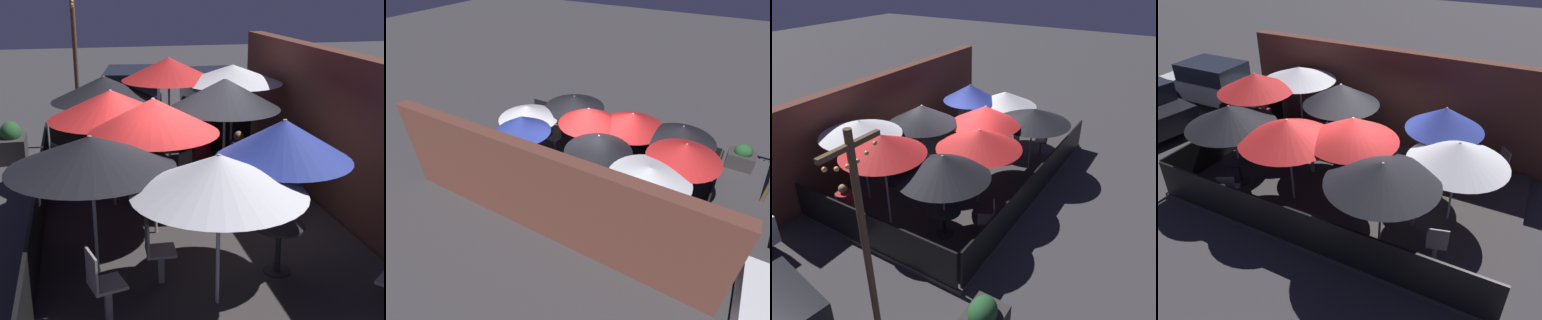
{
  "view_description": "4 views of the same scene",
  "coord_description": "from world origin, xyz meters",
  "views": [
    {
      "loc": [
        8.27,
        -1.78,
        3.99
      ],
      "look_at": [
        -0.23,
        0.09,
        1.17
      ],
      "focal_mm": 50.0,
      "sensor_mm": 36.0,
      "label": 1
    },
    {
      "loc": [
        -3.8,
        7.29,
        6.98
      ],
      "look_at": [
        0.06,
        0.48,
        1.04
      ],
      "focal_mm": 28.0,
      "sensor_mm": 36.0,
      "label": 2
    },
    {
      "loc": [
        -8.61,
        -5.43,
        6.03
      ],
      "look_at": [
        -0.63,
        -0.46,
        1.01
      ],
      "focal_mm": 35.0,
      "sensor_mm": 36.0,
      "label": 3
    },
    {
      "loc": [
        3.54,
        -7.09,
        5.85
      ],
      "look_at": [
        0.0,
        -0.26,
        1.03
      ],
      "focal_mm": 35.0,
      "sensor_mm": 36.0,
      "label": 4
    }
  ],
  "objects": [
    {
      "name": "patio_chair_0",
      "position": [
        2.6,
        -1.63,
        0.65
      ],
      "size": [
        0.49,
        0.49,
        0.96
      ],
      "rotation": [
        0.0,
        0.0,
        1.84
      ],
      "color": "gray",
      "rests_on": "patio_deck"
    },
    {
      "name": "dining_table_1",
      "position": [
        -2.72,
        -1.21,
        0.68
      ],
      "size": [
        0.81,
        0.81,
        0.71
      ],
      "color": "black",
      "rests_on": "patio_deck"
    },
    {
      "name": "building_wall",
      "position": [
        0.0,
        2.76,
        1.47
      ],
      "size": [
        9.76,
        0.36,
        2.94
      ],
      "color": "brown",
      "rests_on": "ground_plane"
    },
    {
      "name": "patron_1",
      "position": [
        -1.62,
        1.35,
        0.63
      ],
      "size": [
        0.44,
        0.44,
        1.13
      ],
      "rotation": [
        0.0,
        0.0,
        5.96
      ],
      "color": "#333338",
      "rests_on": "patio_deck"
    },
    {
      "name": "patio_umbrella_4",
      "position": [
        2.49,
        -0.18,
        1.87
      ],
      "size": [
        2.16,
        2.16,
        2.0
      ],
      "color": "#B2B2B7",
      "rests_on": "patio_deck"
    },
    {
      "name": "fence_front",
      "position": [
        0.0,
        -2.48,
        0.59
      ],
      "size": [
        7.96,
        0.05,
        0.95
      ],
      "color": "black",
      "rests_on": "patio_deck"
    },
    {
      "name": "patio_umbrella_0",
      "position": [
        1.91,
        0.87,
        2.08
      ],
      "size": [
        1.84,
        1.84,
        2.23
      ],
      "color": "#B2B2B7",
      "rests_on": "patio_deck"
    },
    {
      "name": "patio_chair_4",
      "position": [
        -2.21,
        -2.14,
        0.63
      ],
      "size": [
        0.54,
        0.54,
        0.93
      ],
      "rotation": [
        0.0,
        0.0,
        2.07
      ],
      "color": "gray",
      "rests_on": "patio_deck"
    },
    {
      "name": "patio_chair_2",
      "position": [
        3.23,
        1.95,
        0.61
      ],
      "size": [
        0.56,
        0.56,
        0.91
      ],
      "rotation": [
        0.0,
        0.0,
        -2.46
      ],
      "color": "gray",
      "rests_on": "patio_deck"
    },
    {
      "name": "patio_umbrella_6",
      "position": [
        -0.81,
        0.82,
        2.19
      ],
      "size": [
        2.01,
        2.01,
        2.34
      ],
      "color": "#B2B2B7",
      "rests_on": "patio_deck"
    },
    {
      "name": "patio_chair_1",
      "position": [
        -1.26,
        0.1,
        0.62
      ],
      "size": [
        0.56,
        0.56,
        0.92
      ],
      "rotation": [
        0.0,
        0.0,
        -2.41
      ],
      "color": "gray",
      "rests_on": "patio_deck"
    },
    {
      "name": "patio_umbrella_1",
      "position": [
        -2.72,
        -1.21,
        2.02
      ],
      "size": [
        2.18,
        2.18,
        2.16
      ],
      "color": "#B2B2B7",
      "rests_on": "patio_deck"
    },
    {
      "name": "patio_umbrella_8",
      "position": [
        -3.09,
        0.21,
        2.33
      ],
      "size": [
        2.04,
        2.04,
        2.45
      ],
      "color": "#B2B2B7",
      "rests_on": "patio_deck"
    },
    {
      "name": "patio_umbrella_7",
      "position": [
        0.27,
        -0.63,
        2.1
      ],
      "size": [
        2.06,
        2.06,
        2.26
      ],
      "color": "#B2B2B7",
      "rests_on": "patio_deck"
    },
    {
      "name": "patio_umbrella_3",
      "position": [
        -2.54,
        1.48,
        2.26
      ],
      "size": [
        2.13,
        2.13,
        2.33
      ],
      "color": "#B2B2B7",
      "rests_on": "patio_deck"
    },
    {
      "name": "patio_umbrella_2",
      "position": [
        -1.07,
        -1.19,
        2.03
      ],
      "size": [
        2.24,
        2.24,
        2.17
      ],
      "color": "#B2B2B7",
      "rests_on": "patio_deck"
    },
    {
      "name": "patio_deck",
      "position": [
        0.0,
        0.0,
        0.06
      ],
      "size": [
        8.16,
        5.05,
        0.12
      ],
      "color": "#383333",
      "rests_on": "ground_plane"
    },
    {
      "name": "patron_0",
      "position": [
        -3.67,
        1.1,
        0.62
      ],
      "size": [
        0.55,
        0.55,
        1.15
      ],
      "rotation": [
        0.0,
        0.0,
        3.53
      ],
      "color": "maroon",
      "rests_on": "patio_deck"
    },
    {
      "name": "ground_plane",
      "position": [
        0.0,
        0.0,
        0.0
      ],
      "size": [
        60.0,
        60.0,
        0.0
      ],
      "primitive_type": "plane",
      "color": "#383538"
    },
    {
      "name": "fence_side_left",
      "position": [
        -4.03,
        0.0,
        0.59
      ],
      "size": [
        0.05,
        4.85,
        0.95
      ],
      "color": "black",
      "rests_on": "patio_deck"
    },
    {
      "name": "planter_box",
      "position": [
        -4.68,
        -3.36,
        0.42
      ],
      "size": [
        0.94,
        0.66,
        0.97
      ],
      "color": "#332D2D",
      "rests_on": "ground_plane"
    },
    {
      "name": "patio_umbrella_5",
      "position": [
        1.41,
        -1.64,
        1.92
      ],
      "size": [
        2.28,
        2.28,
        2.02
      ],
      "color": "#B2B2B7",
      "rests_on": "patio_deck"
    },
    {
      "name": "patio_chair_3",
      "position": [
        1.84,
        -0.86,
        0.63
      ],
      "size": [
        0.42,
        0.42,
        0.94
      ],
      "rotation": [
        0.0,
        0.0,
        1.53
      ],
      "color": "gray",
      "rests_on": "patio_deck"
    },
    {
      "name": "dining_table_0",
      "position": [
        1.91,
        0.87,
        0.69
      ],
      "size": [
        0.72,
        0.72,
        0.73
      ],
      "color": "black",
      "rests_on": "patio_deck"
    }
  ]
}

